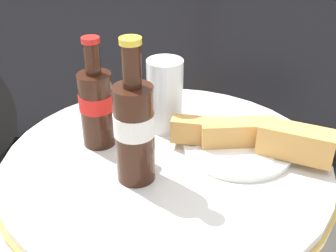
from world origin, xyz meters
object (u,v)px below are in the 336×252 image
object	(u,v)px
cola_bottle_left	(96,104)
lunch_plate_near	(248,141)
bistro_table	(166,235)
cola_bottle_right	(134,128)
drinking_glass	(165,98)

from	to	relation	value
cola_bottle_left	lunch_plate_near	distance (m)	0.30
cola_bottle_left	lunch_plate_near	size ratio (longest dim) A/B	0.72
bistro_table	cola_bottle_left	world-z (taller)	cola_bottle_left
bistro_table	lunch_plate_near	bearing A→B (deg)	11.48
cola_bottle_right	cola_bottle_left	bearing A→B (deg)	131.67
cola_bottle_left	cola_bottle_right	xyz separation A→B (m)	(0.09, -0.11, 0.02)
bistro_table	cola_bottle_right	world-z (taller)	cola_bottle_right
bistro_table	drinking_glass	world-z (taller)	drinking_glass
cola_bottle_left	cola_bottle_right	world-z (taller)	cola_bottle_right
drinking_glass	lunch_plate_near	size ratio (longest dim) A/B	0.50
cola_bottle_left	cola_bottle_right	size ratio (longest dim) A/B	0.86
drinking_glass	lunch_plate_near	world-z (taller)	drinking_glass
bistro_table	cola_bottle_left	bearing A→B (deg)	165.71
bistro_table	drinking_glass	xyz separation A→B (m)	(-0.02, 0.11, 0.28)
drinking_glass	lunch_plate_near	bearing A→B (deg)	-25.03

